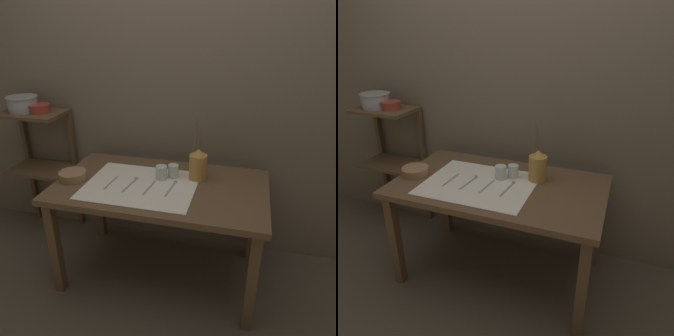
{
  "view_description": "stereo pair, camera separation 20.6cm",
  "coord_description": "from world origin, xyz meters",
  "views": [
    {
      "loc": [
        0.52,
        -1.82,
        1.7
      ],
      "look_at": [
        0.05,
        0.0,
        0.85
      ],
      "focal_mm": 35.0,
      "sensor_mm": 36.0,
      "label": 1
    },
    {
      "loc": [
        0.71,
        -1.76,
        1.7
      ],
      "look_at": [
        0.05,
        0.0,
        0.85
      ],
      "focal_mm": 35.0,
      "sensor_mm": 36.0,
      "label": 2
    }
  ],
  "objects": [
    {
      "name": "metal_pot_large",
      "position": [
        -1.16,
        0.29,
        1.12
      ],
      "size": [
        0.23,
        0.23,
        0.12
      ],
      "color": "#939399",
      "rests_on": "wooden_shelf_unit"
    },
    {
      "name": "wooden_bowl",
      "position": [
        -0.59,
        -0.08,
        0.76
      ],
      "size": [
        0.18,
        0.18,
        0.05
      ],
      "color": "#8E6B47",
      "rests_on": "wooden_table"
    },
    {
      "name": "wooden_table",
      "position": [
        0.0,
        0.0,
        0.64
      ],
      "size": [
        1.37,
        0.78,
        0.73
      ],
      "color": "brown",
      "rests_on": "ground_plane"
    },
    {
      "name": "spoon_outer",
      "position": [
        0.09,
        -0.0,
        0.74
      ],
      "size": [
        0.03,
        0.21,
        0.02
      ],
      "color": "#939399",
      "rests_on": "wooden_table"
    },
    {
      "name": "stone_wall_back",
      "position": [
        0.0,
        0.5,
        1.2
      ],
      "size": [
        7.0,
        0.06,
        2.4
      ],
      "color": "#6B5E4C",
      "rests_on": "ground_plane"
    },
    {
      "name": "ground_plane",
      "position": [
        0.0,
        0.0,
        0.0
      ],
      "size": [
        12.0,
        12.0,
        0.0
      ],
      "primitive_type": "plane",
      "color": "brown"
    },
    {
      "name": "metal_pot_small",
      "position": [
        -1.02,
        0.29,
        1.1
      ],
      "size": [
        0.16,
        0.16,
        0.06
      ],
      "color": "#9E3828",
      "rests_on": "wooden_shelf_unit"
    },
    {
      "name": "fork_inner",
      "position": [
        -0.05,
        -0.07,
        0.74
      ],
      "size": [
        0.03,
        0.2,
        0.0
      ],
      "color": "#939399",
      "rests_on": "wooden_table"
    },
    {
      "name": "knife_center",
      "position": [
        -0.32,
        -0.07,
        0.74
      ],
      "size": [
        0.02,
        0.2,
        0.0
      ],
      "color": "#939399",
      "rests_on": "wooden_table"
    },
    {
      "name": "wooden_shelf_unit",
      "position": [
        -1.1,
        0.33,
        0.74
      ],
      "size": [
        0.48,
        0.32,
        1.06
      ],
      "color": "brown",
      "rests_on": "ground_plane"
    },
    {
      "name": "pitcher_with_flowers",
      "position": [
        0.22,
        0.14,
        0.83
      ],
      "size": [
        0.12,
        0.12,
        0.43
      ],
      "color": "#B7843D",
      "rests_on": "wooden_table"
    },
    {
      "name": "glass_tumbler_far",
      "position": [
        0.06,
        0.12,
        0.78
      ],
      "size": [
        0.07,
        0.07,
        0.09
      ],
      "color": "silver",
      "rests_on": "wooden_table"
    },
    {
      "name": "linen_cloth",
      "position": [
        -0.12,
        -0.05,
        0.73
      ],
      "size": [
        0.71,
        0.56,
        0.0
      ],
      "color": "silver",
      "rests_on": "wooden_table"
    },
    {
      "name": "glass_tumbler_near",
      "position": [
        -0.01,
        0.07,
        0.78
      ],
      "size": [
        0.07,
        0.07,
        0.09
      ],
      "color": "silver",
      "rests_on": "wooden_table"
    },
    {
      "name": "spoon_inner",
      "position": [
        -0.18,
        -0.02,
        0.74
      ],
      "size": [
        0.04,
        0.21,
        0.02
      ],
      "color": "#939399",
      "rests_on": "wooden_table"
    }
  ]
}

